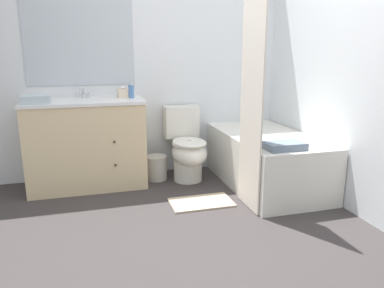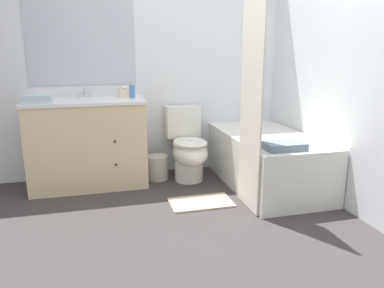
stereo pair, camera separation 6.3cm
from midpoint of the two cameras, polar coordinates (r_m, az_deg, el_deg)
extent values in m
plane|color=#383333|center=(2.85, 1.95, -14.07)|extent=(14.00, 14.00, 0.00)
cube|color=silver|center=(4.13, -4.66, 12.74)|extent=(8.00, 0.05, 2.50)
cube|color=#B2BCC6|center=(4.04, -16.09, 15.25)|extent=(1.07, 0.01, 0.93)
cube|color=silver|center=(3.86, 18.91, 11.94)|extent=(0.05, 2.64, 2.50)
cube|color=beige|center=(3.88, -15.11, -0.12)|extent=(1.12, 0.55, 0.85)
cube|color=white|center=(3.80, -15.53, 6.31)|extent=(1.14, 0.57, 0.03)
cylinder|color=silver|center=(3.81, -15.49, 5.72)|extent=(0.32, 0.32, 0.10)
sphere|color=#382D23|center=(3.59, -11.18, 0.37)|extent=(0.02, 0.02, 0.02)
sphere|color=#382D23|center=(3.65, -11.00, -3.12)|extent=(0.02, 0.02, 0.02)
cylinder|color=silver|center=(4.00, -15.55, 7.17)|extent=(0.04, 0.04, 0.04)
cylinder|color=silver|center=(3.95, -15.61, 8.00)|extent=(0.02, 0.11, 0.09)
cylinder|color=silver|center=(4.00, -16.34, 7.15)|extent=(0.03, 0.03, 0.04)
cylinder|color=silver|center=(3.99, -14.76, 7.25)|extent=(0.03, 0.03, 0.04)
cylinder|color=silver|center=(3.98, -0.04, -3.94)|extent=(0.30, 0.30, 0.23)
ellipsoid|color=silver|center=(3.86, 0.19, -1.37)|extent=(0.35, 0.50, 0.27)
torus|color=silver|center=(3.84, 0.20, 0.03)|extent=(0.36, 0.36, 0.04)
cube|color=silver|center=(4.12, -1.02, 3.46)|extent=(0.37, 0.18, 0.34)
ellipsoid|color=silver|center=(3.83, 0.20, 0.35)|extent=(0.34, 0.47, 0.02)
cube|color=silver|center=(3.87, 11.78, -2.43)|extent=(0.78, 1.46, 0.53)
cube|color=#A5A7A2|center=(3.81, 11.98, 1.30)|extent=(0.66, 1.34, 0.01)
cube|color=silver|center=(3.14, 9.66, 7.94)|extent=(0.01, 0.42, 2.03)
cylinder|color=#B7B2A8|center=(4.02, -4.90, -3.57)|extent=(0.24, 0.24, 0.26)
cube|color=beige|center=(3.90, -9.81, 7.67)|extent=(0.11, 0.14, 0.09)
ellipsoid|color=white|center=(3.90, -9.85, 8.48)|extent=(0.05, 0.04, 0.03)
cylinder|color=#4C7AB2|center=(3.84, -8.61, 7.94)|extent=(0.06, 0.06, 0.13)
cylinder|color=silver|center=(3.83, -8.65, 9.13)|extent=(0.03, 0.03, 0.03)
cube|color=silver|center=(3.66, -22.05, 6.35)|extent=(0.24, 0.17, 0.08)
cube|color=slate|center=(3.26, 14.46, -0.32)|extent=(0.34, 0.21, 0.06)
cube|color=tan|center=(3.43, 1.91, -8.89)|extent=(0.56, 0.33, 0.02)
camera|label=1|loc=(0.03, -89.47, 0.13)|focal=35.00mm
camera|label=2|loc=(0.03, 90.53, -0.13)|focal=35.00mm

